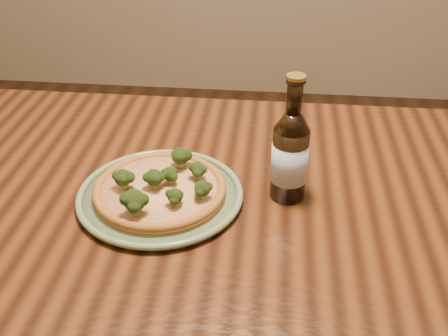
# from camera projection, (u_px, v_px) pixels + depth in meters

# --- Properties ---
(table) EXTENTS (1.60, 0.90, 0.75)m
(table) POSITION_uv_depth(u_px,v_px,m) (194.00, 230.00, 1.11)
(table) COLOR #47230F
(table) RESTS_ON ground
(plate) EXTENTS (0.33, 0.33, 0.02)m
(plate) POSITION_uv_depth(u_px,v_px,m) (160.00, 195.00, 1.04)
(plate) COLOR #647C55
(plate) RESTS_ON table
(pizza) EXTENTS (0.26, 0.26, 0.07)m
(pizza) POSITION_uv_depth(u_px,v_px,m) (160.00, 189.00, 1.03)
(pizza) COLOR #9A5D22
(pizza) RESTS_ON plate
(beer_bottle) EXTENTS (0.07, 0.07, 0.26)m
(beer_bottle) POSITION_uv_depth(u_px,v_px,m) (290.00, 155.00, 1.01)
(beer_bottle) COLOR black
(beer_bottle) RESTS_ON table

